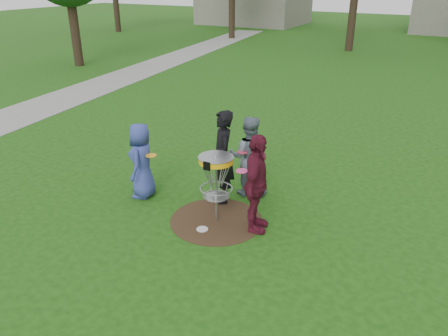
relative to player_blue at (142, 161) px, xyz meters
The scene contains 10 objects.
ground 2.06m from the player_blue, ahead, with size 100.00×100.00×0.00m, color #19470F.
dirt_patch 2.06m from the player_blue, ahead, with size 1.80×1.80×0.01m, color #47331E.
concrete_path 11.31m from the player_blue, 135.96° to the left, with size 2.20×40.00×0.02m, color #9E9E99.
player_blue is the anchor object (origin of this frame).
player_black 1.71m from the player_blue, 21.67° to the left, with size 0.71×0.47×1.96m, color black.
player_grey 2.24m from the player_blue, 31.42° to the left, with size 0.85×0.66×1.74m, color slate.
player_maroon 2.68m from the player_blue, ahead, with size 1.10×0.46×1.87m, color maroon.
disc_on_grass 2.08m from the player_blue, 17.61° to the right, with size 0.22×0.22×0.02m, color silver.
disc_golf_basket 1.91m from the player_blue, ahead, with size 0.66×0.67×1.38m.
held_discs 1.62m from the player_blue, 10.17° to the left, with size 2.34×1.21×0.22m.
Camera 1 is at (3.69, -6.32, 4.39)m, focal length 35.00 mm.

